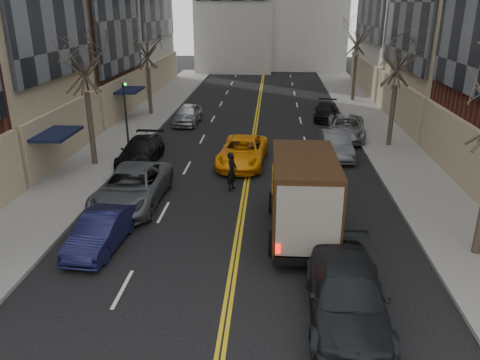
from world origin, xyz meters
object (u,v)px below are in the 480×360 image
object	(u,v)px
observer_sedan	(347,295)
ups_truck	(303,195)
pedestrian	(232,171)
taxi	(243,152)

from	to	relation	value
observer_sedan	ups_truck	bearing A→B (deg)	102.91
ups_truck	observer_sedan	world-z (taller)	ups_truck
ups_truck	pedestrian	xyz separation A→B (m)	(-3.16, 4.61, -0.76)
ups_truck	observer_sedan	xyz separation A→B (m)	(1.02, -5.29, -0.92)
observer_sedan	pedestrian	xyz separation A→B (m)	(-4.18, 9.91, 0.16)
observer_sedan	taxi	world-z (taller)	observer_sedan
pedestrian	taxi	bearing A→B (deg)	13.38
observer_sedan	taxi	bearing A→B (deg)	107.73
observer_sedan	pedestrian	distance (m)	10.75
ups_truck	observer_sedan	distance (m)	5.47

